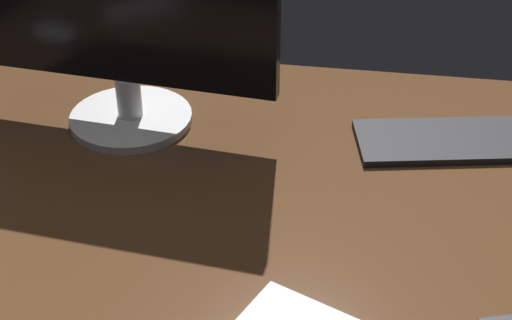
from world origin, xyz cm
name	(u,v)px	position (x,y,z in cm)	size (l,w,h in cm)	color
desk	(237,191)	(0.00, 0.00, 1.00)	(140.00, 84.00, 2.00)	#4C301C
monitor	(119,2)	(-21.64, 16.04, 24.36)	(52.43, 21.28, 43.31)	silver
keyboard	(470,140)	(36.43, 18.23, 2.62)	(37.87, 13.14, 1.23)	black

